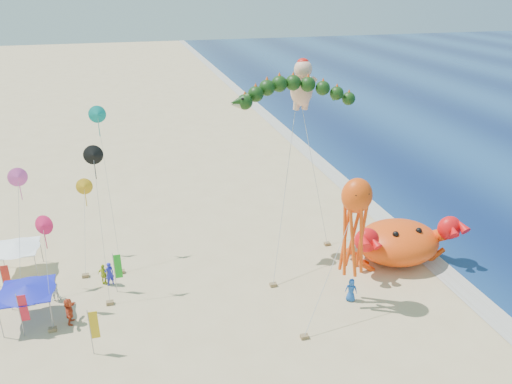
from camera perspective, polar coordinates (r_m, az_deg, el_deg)
ground at (r=38.83m, az=3.67°, el=-9.68°), size 320.00×320.00×0.00m
foam_strip at (r=43.71m, az=18.88°, el=-6.96°), size 320.00×320.00×0.00m
crab_inflatable at (r=41.58m, az=15.99°, el=-5.42°), size 9.11×5.69×3.99m
dragon_kite at (r=39.05m, az=4.41°, el=10.83°), size 10.73×8.20×13.90m
cherub_kite at (r=41.32m, az=5.30°, el=12.25°), size 2.74×4.43×15.27m
octopus_kite at (r=33.45m, az=11.21°, el=-3.09°), size 5.60×4.01×9.37m
canopy_blue at (r=36.36m, az=-24.78°, el=-10.00°), size 3.59×3.59×2.71m
canopy_white at (r=42.07m, az=-25.79°, el=-5.57°), size 3.44×3.44×2.71m
feather_flags at (r=35.80m, az=-21.47°, el=-10.77°), size 8.03×6.97×3.20m
beachgoers at (r=36.56m, az=-14.63°, el=-11.12°), size 21.28×7.53×1.88m
small_kites at (r=37.62m, az=-20.42°, el=0.89°), size 6.91×10.79×12.33m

